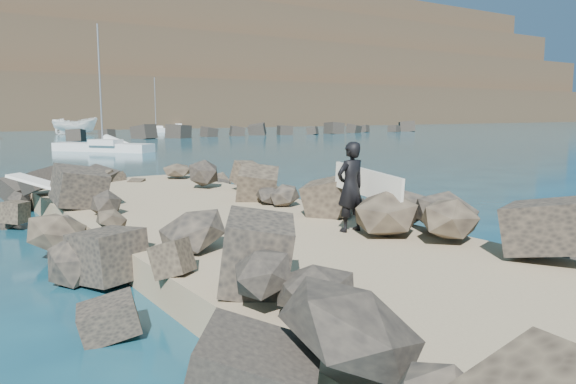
# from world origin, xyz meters

# --- Properties ---
(ground) EXTENTS (800.00, 800.00, 0.00)m
(ground) POSITION_xyz_m (0.00, 0.00, 0.00)
(ground) COLOR #0F384C
(ground) RESTS_ON ground
(jetty) EXTENTS (6.00, 26.00, 0.60)m
(jetty) POSITION_xyz_m (0.00, -2.00, 0.30)
(jetty) COLOR #8C7759
(jetty) RESTS_ON ground
(riprap_left) EXTENTS (2.60, 22.00, 1.00)m
(riprap_left) POSITION_xyz_m (-2.90, -1.50, 0.50)
(riprap_left) COLOR black
(riprap_left) RESTS_ON ground
(riprap_right) EXTENTS (2.60, 22.00, 1.00)m
(riprap_right) POSITION_xyz_m (2.90, -1.50, 0.50)
(riprap_right) COLOR black
(riprap_right) RESTS_ON ground
(breakwater_secondary) EXTENTS (52.00, 4.00, 1.20)m
(breakwater_secondary) POSITION_xyz_m (35.00, 55.00, 0.60)
(breakwater_secondary) COLOR black
(breakwater_secondary) RESTS_ON ground
(surfboard_resting) EXTENTS (1.86, 2.03, 0.07)m
(surfboard_resting) POSITION_xyz_m (-3.11, 5.67, 1.04)
(surfboard_resting) COLOR white
(surfboard_resting) RESTS_ON riprap_left
(boat_imported) EXTENTS (6.28, 2.85, 2.35)m
(boat_imported) POSITION_xyz_m (13.52, 72.16, 1.18)
(boat_imported) COLOR white
(boat_imported) RESTS_ON ground
(surfer_with_board) EXTENTS (0.93, 2.30, 1.85)m
(surfer_with_board) POSITION_xyz_m (1.44, -1.26, 1.53)
(surfer_with_board) COLOR black
(surfer_with_board) RESTS_ON jetty
(sailboat_c) EXTENTS (6.48, 7.73, 9.89)m
(sailboat_c) POSITION_xyz_m (6.58, 34.59, 0.35)
(sailboat_c) COLOR silver
(sailboat_c) RESTS_ON ground
(sailboat_d) EXTENTS (2.42, 7.30, 8.63)m
(sailboat_d) POSITION_xyz_m (26.65, 75.64, 0.35)
(sailboat_d) COLOR silver
(sailboat_d) RESTS_ON ground
(sailboat_f) EXTENTS (1.67, 5.59, 6.81)m
(sailboat_f) POSITION_xyz_m (36.37, 90.45, 0.35)
(sailboat_f) COLOR silver
(sailboat_f) RESTS_ON ground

